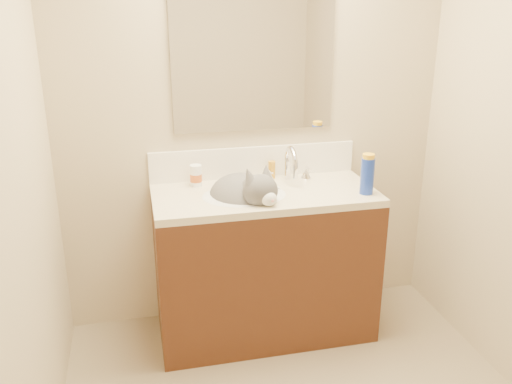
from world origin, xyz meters
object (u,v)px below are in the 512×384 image
faucet (290,167)px  cat (245,196)px  silver_jar (247,177)px  vanity_cabinet (264,266)px  pill_bottle (196,175)px  amber_bottle (272,170)px  basin (244,207)px  spray_can (367,176)px

faucet → cat: faucet is taller
cat → silver_jar: size_ratio=9.59×
vanity_cabinet → silver_jar: (-0.06, 0.19, 0.48)m
cat → silver_jar: 0.21m
pill_bottle → cat: bearing=-39.8°
faucet → amber_bottle: faucet is taller
silver_jar → amber_bottle: bearing=10.8°
basin → silver_jar: 0.25m
faucet → spray_can: 0.44m
basin → amber_bottle: bearing=48.8°
pill_bottle → faucet: bearing=-4.6°
cat → basin: bearing=-142.4°
basin → spray_can: bearing=-10.6°
vanity_cabinet → spray_can: 0.77m
cat → pill_bottle: cat is taller
faucet → silver_jar: (-0.24, 0.05, -0.06)m
faucet → silver_jar: size_ratio=5.15×
basin → cat: 0.06m
vanity_cabinet → amber_bottle: size_ratio=11.77×
cat → spray_can: bearing=-34.6°
spray_can → basin: bearing=169.4°
faucet → pill_bottle: size_ratio=2.35×
amber_bottle → pill_bottle: bearing=-175.5°
vanity_cabinet → pill_bottle: size_ratio=10.07×
pill_bottle → amber_bottle: pill_bottle is taller
vanity_cabinet → amber_bottle: bearing=66.3°
cat → pill_bottle: size_ratio=4.38×
pill_bottle → spray_can: spray_can is taller
spray_can → silver_jar: bearing=149.7°
vanity_cabinet → pill_bottle: bearing=152.7°
pill_bottle → amber_bottle: size_ratio=1.17×
basin → silver_jar: silver_jar is taller
silver_jar → faucet: bearing=-11.7°
faucet → silver_jar: bearing=168.3°
cat → amber_bottle: cat is taller
silver_jar → spray_can: size_ratio=0.28×
pill_bottle → spray_can: 0.93m
vanity_cabinet → basin: bearing=-166.0°
vanity_cabinet → pill_bottle: pill_bottle is taller
faucet → silver_jar: faucet is taller
silver_jar → amber_bottle: amber_bottle is taller
vanity_cabinet → faucet: (0.18, 0.14, 0.54)m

